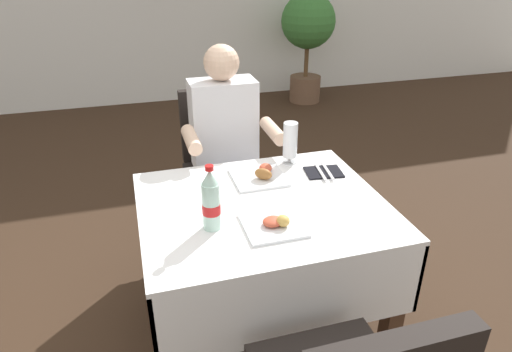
% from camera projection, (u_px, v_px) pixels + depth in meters
% --- Properties ---
extents(main_dining_table, '(1.02, 0.86, 0.75)m').
position_uv_depth(main_dining_table, '(262.00, 238.00, 1.97)').
color(main_dining_table, white).
rests_on(main_dining_table, ground).
extents(chair_far_diner_seat, '(0.44, 0.50, 0.97)m').
position_uv_depth(chair_far_diner_seat, '(222.00, 164.00, 2.69)').
color(chair_far_diner_seat, black).
rests_on(chair_far_diner_seat, ground).
extents(seated_diner_far, '(0.50, 0.46, 1.26)m').
position_uv_depth(seated_diner_far, '(226.00, 146.00, 2.52)').
color(seated_diner_far, '#282D42').
rests_on(seated_diner_far, ground).
extents(plate_near_camera, '(0.23, 0.23, 0.06)m').
position_uv_depth(plate_near_camera, '(274.00, 224.00, 1.73)').
color(plate_near_camera, white).
rests_on(plate_near_camera, main_dining_table).
extents(plate_far_diner, '(0.24, 0.24, 0.06)m').
position_uv_depth(plate_far_diner, '(261.00, 175.00, 2.09)').
color(plate_far_diner, white).
rests_on(plate_far_diner, main_dining_table).
extents(beer_glass_left, '(0.07, 0.07, 0.21)m').
position_uv_depth(beer_glass_left, '(290.00, 143.00, 2.20)').
color(beer_glass_left, white).
rests_on(beer_glass_left, main_dining_table).
extents(cola_bottle_primary, '(0.07, 0.07, 0.26)m').
position_uv_depth(cola_bottle_primary, '(211.00, 201.00, 1.68)').
color(cola_bottle_primary, silver).
rests_on(cola_bottle_primary, main_dining_table).
extents(napkin_cutlery_set, '(0.19, 0.19, 0.01)m').
position_uv_depth(napkin_cutlery_set, '(324.00, 172.00, 2.15)').
color(napkin_cutlery_set, black).
rests_on(napkin_cutlery_set, main_dining_table).
extents(potted_plant_corner, '(0.62, 0.62, 1.26)m').
position_uv_depth(potted_plant_corner, '(308.00, 32.00, 5.22)').
color(potted_plant_corner, brown).
rests_on(potted_plant_corner, ground).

